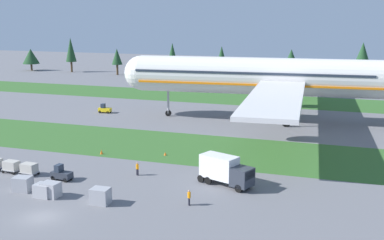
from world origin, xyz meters
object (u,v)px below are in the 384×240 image
uld_container_1 (44,190)px  taxiway_marker_0 (165,154)px  baggage_tug (61,174)px  cargo_dolly_lead (29,168)px  taxiway_marker_1 (102,152)px  catering_truck (225,170)px  uld_container_3 (100,196)px  airliner (276,76)px  ground_crew_marshaller (137,168)px  uld_container_2 (51,190)px  ground_crew_loader (189,197)px  cargo_dolly_second (11,166)px  pushback_tractor (105,109)px  uld_container_0 (23,184)px  taxiway_marker_2 (214,155)px

uld_container_1 → taxiway_marker_0: size_ratio=4.18×
baggage_tug → cargo_dolly_lead: baggage_tug is taller
taxiway_marker_1 → catering_truck: bearing=-19.6°
uld_container_3 → taxiway_marker_0: uld_container_3 is taller
uld_container_1 → airliner: bearing=69.8°
ground_crew_marshaller → uld_container_2: 11.87m
ground_crew_marshaller → ground_crew_loader: 12.25m
ground_crew_marshaller → uld_container_1: ground_crew_marshaller is taller
uld_container_3 → taxiway_marker_0: 20.08m
cargo_dolly_second → pushback_tractor: bearing=-164.8°
catering_truck → uld_container_3: (-11.36, -10.17, -1.06)m
uld_container_3 → pushback_tractor: bearing=118.0°
uld_container_1 → ground_crew_loader: bearing=9.9°
uld_container_1 → uld_container_0: bearing=167.3°
ground_crew_loader → uld_container_0: size_ratio=0.87×
taxiway_marker_1 → ground_crew_loader: bearing=-38.3°
uld_container_1 → uld_container_3: uld_container_3 is taller
cargo_dolly_lead → uld_container_1: cargo_dolly_lead is taller
uld_container_0 → cargo_dolly_second: bearing=137.3°
taxiway_marker_0 → catering_truck: bearing=-40.1°
uld_container_1 → taxiway_marker_0: uld_container_1 is taller
airliner → catering_truck: bearing=175.8°
ground_crew_loader → uld_container_2: bearing=72.0°
uld_container_0 → baggage_tug: bearing=67.7°
ground_crew_marshaller → uld_container_1: bearing=-90.8°
taxiway_marker_0 → taxiway_marker_1: size_ratio=0.72×
uld_container_2 → uld_container_0: bearing=172.4°
cargo_dolly_lead → taxiway_marker_0: (13.20, 14.19, -0.68)m
cargo_dolly_lead → ground_crew_marshaller: (13.25, 4.40, 0.03)m
catering_truck → cargo_dolly_lead: bearing=-59.4°
cargo_dolly_second → catering_truck: 28.16m
baggage_tug → uld_container_0: bearing=-18.3°
cargo_dolly_lead → uld_container_2: size_ratio=1.15×
cargo_dolly_second → uld_container_3: uld_container_3 is taller
catering_truck → ground_crew_loader: bearing=5.4°
ground_crew_marshaller → taxiway_marker_2: (7.04, 11.08, -0.66)m
ground_crew_marshaller → taxiway_marker_0: (-0.05, 9.79, -0.71)m
cargo_dolly_lead → ground_crew_marshaller: 13.96m
uld_container_2 → taxiway_marker_1: (-3.19, 17.56, -0.52)m
baggage_tug → catering_truck: (19.94, 4.64, 1.14)m
taxiway_marker_1 → baggage_tug: bearing=-85.2°
taxiway_marker_2 → taxiway_marker_1: bearing=-167.1°
airliner → taxiway_marker_0: (-11.29, -28.88, -8.51)m
uld_container_3 → taxiway_marker_1: (-9.58, 17.62, -0.56)m
airliner → baggage_tug: bearing=151.0°
uld_container_1 → taxiway_marker_1: 17.94m
baggage_tug → uld_container_3: (8.57, -5.53, 0.07)m
catering_truck → taxiway_marker_0: bearing=-109.3°
uld_container_3 → taxiway_marker_1: uld_container_3 is taller
airliner → taxiway_marker_2: airliner is taller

